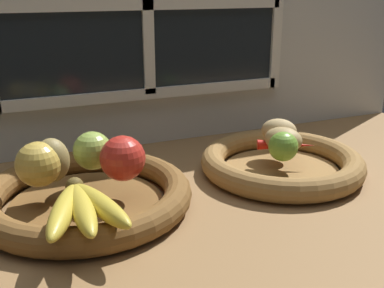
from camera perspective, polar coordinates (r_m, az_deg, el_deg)
The scene contains 13 objects.
ground_plane at distance 83.93cm, azimuth 0.93°, elevation -6.68°, with size 140.00×90.00×3.00cm, color olive.
back_wall at distance 103.82cm, azimuth -5.86°, elevation 15.04°, with size 140.00×4.60×55.00cm.
fruit_bowl_left at distance 78.61cm, azimuth -12.88°, elevation -6.18°, with size 34.87×34.87×4.47cm.
fruit_bowl_right at distance 91.87cm, azimuth 10.94°, elevation -2.29°, with size 31.44×31.44×4.47cm.
apple_red_right at distance 76.05cm, azimuth -8.51°, elevation -1.74°, with size 7.45×7.45×7.45cm, color red.
apple_golden_left at distance 76.95cm, azimuth -18.32°, elevation -2.38°, with size 7.22×7.22×7.22cm, color gold.
apple_green_back at distance 81.61cm, azimuth -12.12°, elevation -0.80°, with size 6.67×6.67×6.67cm, color #99B74C.
pear_brown at distance 77.99cm, azimuth -16.80°, elevation -1.91°, with size 5.44×5.63×7.28cm, color olive.
banana_bunch_front at distance 65.87cm, azimuth -13.37°, elevation -7.53°, with size 12.65×17.48×3.07cm.
potato_back at distance 95.22cm, azimuth 10.64°, elevation 1.60°, with size 7.12×5.28×4.92cm, color tan.
potato_large at distance 90.27cm, azimuth 11.13°, elevation 0.54°, with size 7.37×5.74×4.73cm, color tan.
lime_near at distance 85.32cm, azimuth 11.13°, elevation -0.31°, with size 5.40×5.40×5.40cm, color #6B9E33.
chili_pepper at distance 91.50cm, azimuth 11.45°, elevation -0.12°, with size 2.03×2.03×11.04cm, color red.
Camera 1 is at (-30.72, -69.16, 34.81)cm, focal length 43.45 mm.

